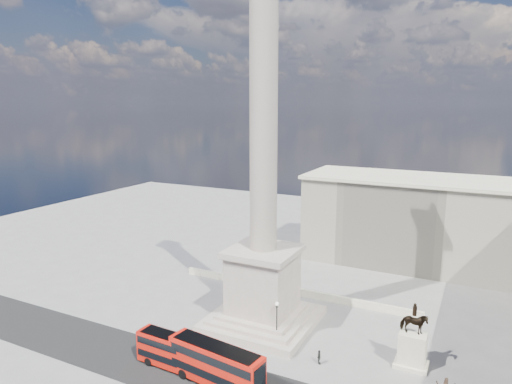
{
  "coord_description": "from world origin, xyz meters",
  "views": [
    {
      "loc": [
        25.63,
        -48.08,
        30.04
      ],
      "look_at": [
        1.0,
        0.87,
        19.38
      ],
      "focal_mm": 32.0,
      "sensor_mm": 36.0,
      "label": 1
    }
  ],
  "objects_px": {
    "nelsons_column": "(263,233)",
    "victorian_lamp": "(277,320)",
    "equestrian_statue": "(412,345)",
    "pedestrian_crossing": "(319,357)",
    "red_bus_a": "(176,352)",
    "red_bus_b": "(216,365)"
  },
  "relations": [
    {
      "from": "red_bus_b",
      "to": "victorian_lamp",
      "type": "height_order",
      "value": "victorian_lamp"
    },
    {
      "from": "victorian_lamp",
      "to": "equestrian_statue",
      "type": "relative_size",
      "value": 0.73
    },
    {
      "from": "victorian_lamp",
      "to": "red_bus_b",
      "type": "bearing_deg",
      "value": -102.45
    },
    {
      "from": "nelsons_column",
      "to": "red_bus_b",
      "type": "distance_m",
      "value": 18.54
    },
    {
      "from": "red_bus_a",
      "to": "red_bus_b",
      "type": "distance_m",
      "value": 5.72
    },
    {
      "from": "nelsons_column",
      "to": "equestrian_statue",
      "type": "bearing_deg",
      "value": -5.62
    },
    {
      "from": "victorian_lamp",
      "to": "pedestrian_crossing",
      "type": "xyz_separation_m",
      "value": [
        6.24,
        -1.74,
        -2.52
      ]
    },
    {
      "from": "red_bus_a",
      "to": "red_bus_b",
      "type": "height_order",
      "value": "red_bus_b"
    },
    {
      "from": "victorian_lamp",
      "to": "equestrian_statue",
      "type": "distance_m",
      "value": 16.18
    },
    {
      "from": "red_bus_a",
      "to": "victorian_lamp",
      "type": "height_order",
      "value": "victorian_lamp"
    },
    {
      "from": "nelsons_column",
      "to": "red_bus_a",
      "type": "xyz_separation_m",
      "value": [
        -3.91,
        -14.69,
        -10.82
      ]
    },
    {
      "from": "red_bus_a",
      "to": "pedestrian_crossing",
      "type": "height_order",
      "value": "red_bus_a"
    },
    {
      "from": "victorian_lamp",
      "to": "equestrian_statue",
      "type": "height_order",
      "value": "equestrian_statue"
    },
    {
      "from": "victorian_lamp",
      "to": "equestrian_statue",
      "type": "xyz_separation_m",
      "value": [
        15.96,
        2.58,
        -0.69
      ]
    },
    {
      "from": "equestrian_statue",
      "to": "pedestrian_crossing",
      "type": "distance_m",
      "value": 10.8
    },
    {
      "from": "nelsons_column",
      "to": "victorian_lamp",
      "type": "height_order",
      "value": "nelsons_column"
    },
    {
      "from": "red_bus_a",
      "to": "equestrian_statue",
      "type": "distance_m",
      "value": 27.17
    },
    {
      "from": "pedestrian_crossing",
      "to": "victorian_lamp",
      "type": "bearing_deg",
      "value": 45.04
    },
    {
      "from": "red_bus_a",
      "to": "red_bus_b",
      "type": "bearing_deg",
      "value": -2.44
    },
    {
      "from": "victorian_lamp",
      "to": "pedestrian_crossing",
      "type": "height_order",
      "value": "victorian_lamp"
    },
    {
      "from": "nelsons_column",
      "to": "red_bus_b",
      "type": "bearing_deg",
      "value": -83.31
    },
    {
      "from": "red_bus_b",
      "to": "victorian_lamp",
      "type": "distance_m",
      "value": 10.92
    }
  ]
}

